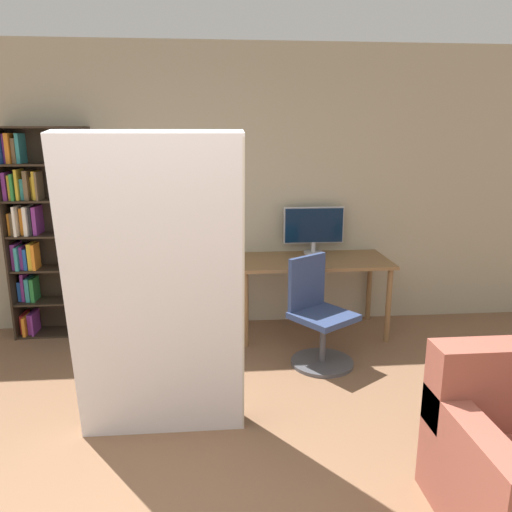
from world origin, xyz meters
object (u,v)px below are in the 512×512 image
Objects in this scene: office_chair at (318,322)px; bookshelf at (43,231)px; mattress_near at (158,294)px; monitor at (314,227)px.

bookshelf is at bearing 160.09° from office_chair.
mattress_near is (1.24, -1.84, -0.04)m from bookshelf.
bookshelf is (-2.56, -0.01, 0.01)m from monitor.
mattress_near is at bearing -141.36° from office_chair.
monitor is at bearing 0.24° from bookshelf.
office_chair is 0.47× the size of mattress_near.
mattress_near reaches higher than office_chair.
monitor is 2.27m from mattress_near.
office_chair is at bearing -98.00° from monitor.
bookshelf reaches higher than office_chair.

